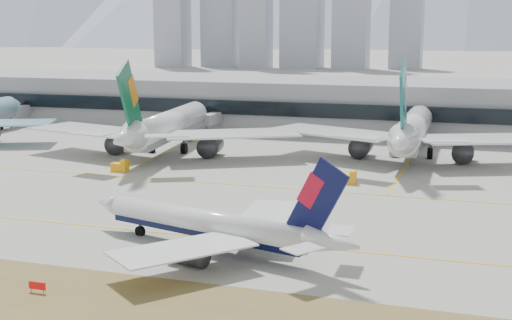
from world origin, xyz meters
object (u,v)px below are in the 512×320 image
(widebody_cathay, at_px, (412,131))
(taxiing_airliner, at_px, (215,226))
(widebody_eva, at_px, (166,128))
(terminal, at_px, (354,105))

(widebody_cathay, bearing_deg, taxiing_airliner, 166.60)
(taxiing_airliner, bearing_deg, widebody_eva, -44.02)
(taxiing_airliner, xyz_separation_m, widebody_eva, (-40.07, 69.20, 2.85))
(widebody_cathay, bearing_deg, terminal, 25.34)
(taxiing_airliner, distance_m, terminal, 125.90)
(terminal, bearing_deg, widebody_cathay, -63.51)
(taxiing_airliner, height_order, widebody_cathay, widebody_cathay)
(widebody_eva, xyz_separation_m, widebody_cathay, (57.71, 12.07, 0.11))
(widebody_eva, bearing_deg, taxiing_airliner, -157.34)
(taxiing_airliner, relative_size, widebody_cathay, 0.63)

